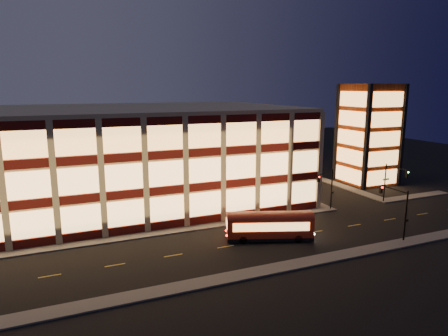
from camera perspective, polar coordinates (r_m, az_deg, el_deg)
name	(u,v)px	position (r m, az deg, el deg)	size (l,w,h in m)	color
ground	(176,234)	(49.21, -6.91, -9.33)	(200.00, 200.00, 0.00)	black
sidewalk_office_south	(149,234)	(49.43, -10.63, -9.26)	(54.00, 2.00, 0.15)	#514F4C
sidewalk_office_east	(272,185)	(72.91, 6.87, -2.37)	(2.00, 30.00, 0.15)	#514F4C
sidewalk_tower_south	(413,197)	(71.43, 25.42, -3.71)	(14.00, 2.00, 0.15)	#514F4C
sidewalk_tower_west	(322,179)	(78.84, 13.83, -1.57)	(2.00, 30.00, 0.15)	#514F4C
sidewalk_near	(216,280)	(37.89, -1.22, -15.74)	(100.00, 2.00, 0.15)	#514F4C
office_building	(125,155)	(62.80, -13.94, 1.82)	(50.45, 30.45, 14.50)	tan
stair_tower	(368,134)	(77.34, 19.94, 4.53)	(8.60, 8.60, 18.00)	#8C3814
traffic_signal_far	(327,183)	(57.98, 14.51, -2.16)	(3.79, 1.87, 6.00)	black
traffic_signal_right	(393,178)	(64.78, 22.95, -1.31)	(1.20, 4.37, 6.00)	black
traffic_signal_near	(396,203)	(50.75, 23.41, -4.66)	(0.32, 4.45, 6.00)	black
trolley_bus	(270,224)	(46.82, 6.53, -8.00)	(10.14, 5.73, 3.35)	#951B08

